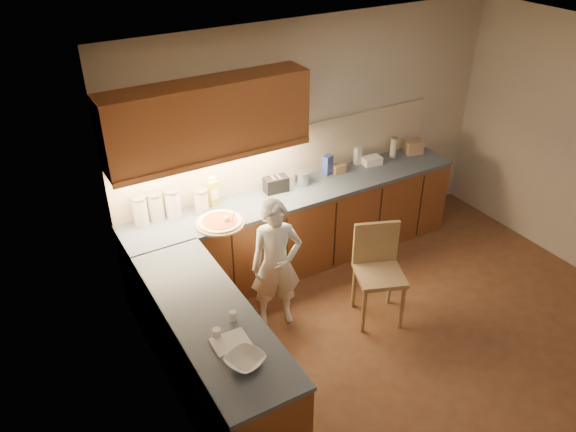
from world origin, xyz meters
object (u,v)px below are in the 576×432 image
object	(u,v)px
pizza_on_board	(220,222)
child	(276,264)
oil_jug	(213,192)
toaster	(276,184)
wooden_chair	(378,266)

from	to	relation	value
pizza_on_board	child	world-z (taller)	child
child	oil_jug	size ratio (longest dim) A/B	4.30
child	toaster	distance (m)	1.00
toaster	wooden_chair	bearing A→B (deg)	-65.15
wooden_chair	toaster	bearing A→B (deg)	131.17
pizza_on_board	toaster	distance (m)	0.83
child	oil_jug	world-z (taller)	child
pizza_on_board	child	xyz separation A→B (m)	(0.31, -0.52, -0.28)
child	toaster	size ratio (longest dim) A/B	5.10
child	oil_jug	bearing A→B (deg)	120.61
wooden_chair	oil_jug	distance (m)	1.76
pizza_on_board	child	size ratio (longest dim) A/B	0.36
pizza_on_board	wooden_chair	bearing A→B (deg)	-37.22
pizza_on_board	oil_jug	distance (m)	0.40
toaster	child	bearing A→B (deg)	-113.92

